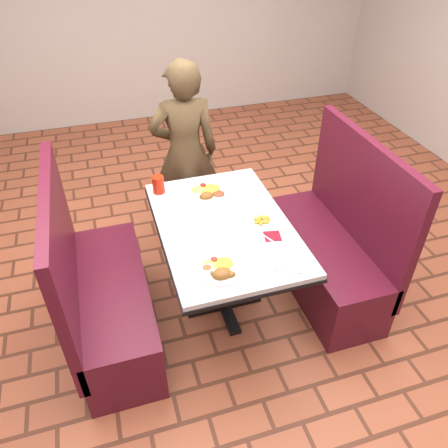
{
  "coord_description": "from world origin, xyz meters",
  "views": [
    {
      "loc": [
        -0.64,
        -2.07,
        2.4
      ],
      "look_at": [
        0.0,
        0.0,
        0.75
      ],
      "focal_mm": 35.0,
      "sensor_mm": 36.0,
      "label": 1
    }
  ],
  "objects_px": {
    "diner_person": "(185,153)",
    "dining_table": "(224,236)",
    "red_tumbler": "(158,185)",
    "plantain_plate": "(262,221)",
    "booth_bench_left": "(105,298)",
    "near_dinner_plate": "(220,267)",
    "far_dinner_plate": "(209,191)",
    "booth_bench_right": "(329,250)"
  },
  "relations": [
    {
      "from": "diner_person",
      "to": "dining_table",
      "type": "bearing_deg",
      "value": 95.28
    },
    {
      "from": "dining_table",
      "to": "red_tumbler",
      "type": "height_order",
      "value": "red_tumbler"
    },
    {
      "from": "plantain_plate",
      "to": "dining_table",
      "type": "bearing_deg",
      "value": 167.36
    },
    {
      "from": "dining_table",
      "to": "red_tumbler",
      "type": "bearing_deg",
      "value": 123.66
    },
    {
      "from": "booth_bench_left",
      "to": "diner_person",
      "type": "xyz_separation_m",
      "value": [
        0.78,
        0.99,
        0.42
      ]
    },
    {
      "from": "dining_table",
      "to": "near_dinner_plate",
      "type": "distance_m",
      "value": 0.44
    },
    {
      "from": "far_dinner_plate",
      "to": "red_tumbler",
      "type": "height_order",
      "value": "red_tumbler"
    },
    {
      "from": "diner_person",
      "to": "far_dinner_plate",
      "type": "xyz_separation_m",
      "value": [
        0.02,
        -0.63,
        0.03
      ]
    },
    {
      "from": "dining_table",
      "to": "plantain_plate",
      "type": "distance_m",
      "value": 0.26
    },
    {
      "from": "far_dinner_plate",
      "to": "near_dinner_plate",
      "type": "bearing_deg",
      "value": -100.94
    },
    {
      "from": "dining_table",
      "to": "plantain_plate",
      "type": "xyz_separation_m",
      "value": [
        0.23,
        -0.05,
        0.11
      ]
    },
    {
      "from": "red_tumbler",
      "to": "booth_bench_right",
      "type": "bearing_deg",
      "value": -23.3
    },
    {
      "from": "booth_bench_left",
      "to": "booth_bench_right",
      "type": "xyz_separation_m",
      "value": [
        1.6,
        0.0,
        0.0
      ]
    },
    {
      "from": "booth_bench_left",
      "to": "far_dinner_plate",
      "type": "height_order",
      "value": "booth_bench_left"
    },
    {
      "from": "booth_bench_right",
      "to": "far_dinner_plate",
      "type": "relative_size",
      "value": 4.21
    },
    {
      "from": "booth_bench_right",
      "to": "dining_table",
      "type": "bearing_deg",
      "value": 180.0
    },
    {
      "from": "booth_bench_left",
      "to": "booth_bench_right",
      "type": "relative_size",
      "value": 1.0
    },
    {
      "from": "dining_table",
      "to": "plantain_plate",
      "type": "relative_size",
      "value": 7.36
    },
    {
      "from": "dining_table",
      "to": "near_dinner_plate",
      "type": "bearing_deg",
      "value": -110.04
    },
    {
      "from": "near_dinner_plate",
      "to": "far_dinner_plate",
      "type": "bearing_deg",
      "value": 79.06
    },
    {
      "from": "diner_person",
      "to": "plantain_plate",
      "type": "xyz_separation_m",
      "value": [
        0.25,
        -1.04,
        0.02
      ]
    },
    {
      "from": "dining_table",
      "to": "diner_person",
      "type": "height_order",
      "value": "diner_person"
    },
    {
      "from": "booth_bench_right",
      "to": "red_tumbler",
      "type": "distance_m",
      "value": 1.31
    },
    {
      "from": "dining_table",
      "to": "plantain_plate",
      "type": "height_order",
      "value": "plantain_plate"
    },
    {
      "from": "booth_bench_right",
      "to": "diner_person",
      "type": "relative_size",
      "value": 0.81
    },
    {
      "from": "red_tumbler",
      "to": "near_dinner_plate",
      "type": "bearing_deg",
      "value": -78.78
    },
    {
      "from": "booth_bench_right",
      "to": "near_dinner_plate",
      "type": "relative_size",
      "value": 4.75
    },
    {
      "from": "dining_table",
      "to": "booth_bench_left",
      "type": "distance_m",
      "value": 0.86
    },
    {
      "from": "booth_bench_right",
      "to": "plantain_plate",
      "type": "xyz_separation_m",
      "value": [
        -0.57,
        -0.05,
        0.43
      ]
    },
    {
      "from": "near_dinner_plate",
      "to": "far_dinner_plate",
      "type": "distance_m",
      "value": 0.77
    },
    {
      "from": "booth_bench_right",
      "to": "plantain_plate",
      "type": "distance_m",
      "value": 0.71
    },
    {
      "from": "dining_table",
      "to": "near_dinner_plate",
      "type": "relative_size",
      "value": 4.79
    },
    {
      "from": "booth_bench_left",
      "to": "far_dinner_plate",
      "type": "distance_m",
      "value": 0.98
    },
    {
      "from": "booth_bench_right",
      "to": "red_tumbler",
      "type": "height_order",
      "value": "booth_bench_right"
    },
    {
      "from": "booth_bench_left",
      "to": "red_tumbler",
      "type": "xyz_separation_m",
      "value": [
        0.48,
        0.48,
        0.48
      ]
    },
    {
      "from": "near_dinner_plate",
      "to": "red_tumbler",
      "type": "distance_m",
      "value": 0.9
    },
    {
      "from": "diner_person",
      "to": "far_dinner_plate",
      "type": "height_order",
      "value": "diner_person"
    },
    {
      "from": "diner_person",
      "to": "near_dinner_plate",
      "type": "height_order",
      "value": "diner_person"
    },
    {
      "from": "booth_bench_right",
      "to": "far_dinner_plate",
      "type": "distance_m",
      "value": 0.98
    },
    {
      "from": "plantain_plate",
      "to": "near_dinner_plate",
      "type": "bearing_deg",
      "value": -137.26
    },
    {
      "from": "diner_person",
      "to": "near_dinner_plate",
      "type": "distance_m",
      "value": 1.39
    },
    {
      "from": "far_dinner_plate",
      "to": "booth_bench_left",
      "type": "bearing_deg",
      "value": -156.0
    }
  ]
}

